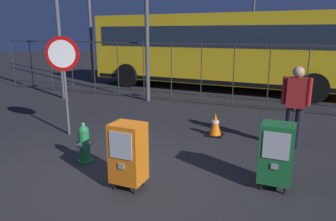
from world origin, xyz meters
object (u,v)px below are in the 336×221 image
newspaper_box_primary (276,153)px  fire_hydrant (84,144)px  newspaper_box_secondary (128,153)px  traffic_cone (215,125)px  stop_sign (63,65)px  pedestrian (295,103)px  bus_near (219,47)px  bus_far (318,45)px

newspaper_box_primary → fire_hydrant: bearing=-174.1°
newspaper_box_secondary → traffic_cone: size_ratio=1.92×
newspaper_box_secondary → stop_sign: stop_sign is taller
fire_hydrant → stop_sign: stop_sign is taller
traffic_cone → pedestrian: bearing=-4.8°
newspaper_box_secondary → pedestrian: bearing=52.2°
fire_hydrant → stop_sign: 2.19m
newspaper_box_primary → traffic_cone: 2.58m
stop_sign → bus_near: 7.52m
pedestrian → bus_far: bearing=86.8°
bus_near → bus_far: same height
stop_sign → traffic_cone: size_ratio=4.21×
newspaper_box_secondary → traffic_cone: (0.54, 2.96, -0.31)m
stop_sign → pedestrian: size_ratio=1.34×
newspaper_box_secondary → traffic_cone: newspaper_box_secondary is taller
newspaper_box_secondary → pedestrian: 3.59m
traffic_cone → newspaper_box_primary: bearing=-54.6°
newspaper_box_secondary → bus_near: 9.16m
bus_near → bus_far: 5.47m
newspaper_box_primary → pedestrian: pedestrian is taller
newspaper_box_primary → stop_sign: size_ratio=0.46×
stop_sign → bus_near: (1.61, 7.35, 0.11)m
newspaper_box_primary → traffic_cone: size_ratio=1.92×
newspaper_box_secondary → bus_near: bearing=96.3°
newspaper_box_secondary → stop_sign: size_ratio=0.46×
traffic_cone → bus_near: (-1.54, 6.08, 1.45)m
stop_sign → bus_far: bus_far is taller
stop_sign → bus_near: size_ratio=0.21×
pedestrian → bus_near: bus_near is taller
newspaper_box_primary → bus_near: size_ratio=0.10×
pedestrian → bus_near: bearing=117.1°
newspaper_box_primary → pedestrian: size_ratio=0.61×
newspaper_box_secondary → bus_far: bearing=78.0°
bus_near → bus_far: size_ratio=0.99×
stop_sign → traffic_cone: 3.65m
newspaper_box_primary → bus_far: size_ratio=0.10×
newspaper_box_primary → newspaper_box_secondary: (-2.02, -0.87, 0.00)m
fire_hydrant → newspaper_box_primary: size_ratio=0.73×
newspaper_box_primary → newspaper_box_secondary: size_ratio=1.00×
pedestrian → stop_sign: bearing=-166.7°
fire_hydrant → stop_sign: size_ratio=0.33×
newspaper_box_primary → bus_near: 8.78m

